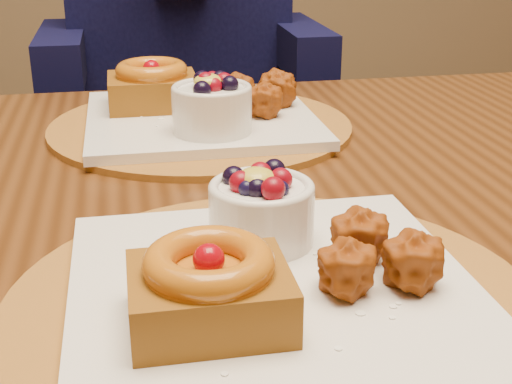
# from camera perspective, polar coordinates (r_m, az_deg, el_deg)

# --- Properties ---
(dining_table) EXTENTS (1.60, 0.90, 0.76)m
(dining_table) POSITION_cam_1_polar(r_m,az_deg,el_deg) (0.74, -2.25, -5.69)
(dining_table) COLOR #3B1E0A
(dining_table) RESTS_ON ground
(place_setting_near) EXTENTS (0.38, 0.38, 0.08)m
(place_setting_near) POSITION_cam_1_polar(r_m,az_deg,el_deg) (0.50, 1.12, -6.98)
(place_setting_near) COLOR brown
(place_setting_near) RESTS_ON dining_table
(place_setting_far) EXTENTS (0.38, 0.38, 0.09)m
(place_setting_far) POSITION_cam_1_polar(r_m,az_deg,el_deg) (0.90, -4.63, 6.52)
(place_setting_far) COLOR brown
(place_setting_far) RESTS_ON dining_table
(chair_far) EXTENTS (0.48, 0.48, 0.89)m
(chair_far) POSITION_cam_1_polar(r_m,az_deg,el_deg) (1.62, -4.12, 3.15)
(chair_far) COLOR black
(chair_far) RESTS_ON ground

